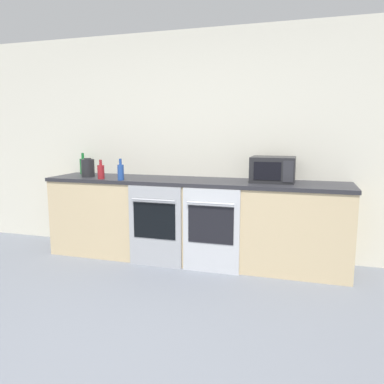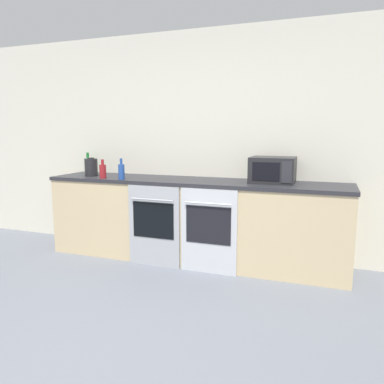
{
  "view_description": "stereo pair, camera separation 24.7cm",
  "coord_description": "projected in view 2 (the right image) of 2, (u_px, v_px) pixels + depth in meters",
  "views": [
    {
      "loc": [
        1.17,
        -1.79,
        1.45
      ],
      "look_at": [
        -0.01,
        2.16,
        0.78
      ],
      "focal_mm": 35.0,
      "sensor_mm": 36.0,
      "label": 1
    },
    {
      "loc": [
        1.41,
        -1.71,
        1.45
      ],
      "look_at": [
        -0.01,
        2.16,
        0.78
      ],
      "focal_mm": 35.0,
      "sensor_mm": 36.0,
      "label": 2
    }
  ],
  "objects": [
    {
      "name": "bottle_blue",
      "position": [
        121.0,
        171.0,
        4.15
      ],
      "size": [
        0.07,
        0.07,
        0.24
      ],
      "color": "#234793",
      "rests_on": "counter_back"
    },
    {
      "name": "counter_back",
      "position": [
        193.0,
        220.0,
        4.22
      ],
      "size": [
        3.38,
        0.65,
        0.92
      ],
      "color": "#D1B789",
      "rests_on": "ground_plane"
    },
    {
      "name": "bottle_green",
      "position": [
        88.0,
        165.0,
        4.84
      ],
      "size": [
        0.08,
        0.08,
        0.26
      ],
      "color": "#19722D",
      "rests_on": "counter_back"
    },
    {
      "name": "microwave",
      "position": [
        273.0,
        170.0,
        3.89
      ],
      "size": [
        0.46,
        0.38,
        0.27
      ],
      "color": "#232326",
      "rests_on": "counter_back"
    },
    {
      "name": "kettle",
      "position": [
        91.0,
        167.0,
        4.48
      ],
      "size": [
        0.15,
        0.15,
        0.22
      ],
      "color": "#232326",
      "rests_on": "counter_back"
    },
    {
      "name": "bottle_red",
      "position": [
        103.0,
        171.0,
        4.27
      ],
      "size": [
        0.08,
        0.08,
        0.22
      ],
      "color": "maroon",
      "rests_on": "counter_back"
    },
    {
      "name": "oven_left",
      "position": [
        154.0,
        226.0,
        4.03
      ],
      "size": [
        0.59,
        0.06,
        0.88
      ],
      "color": "#A8AAAF",
      "rests_on": "ground_plane"
    },
    {
      "name": "oven_right",
      "position": [
        209.0,
        231.0,
        3.82
      ],
      "size": [
        0.59,
        0.06,
        0.88
      ],
      "color": "silver",
      "rests_on": "ground_plane"
    },
    {
      "name": "ground_plane",
      "position": [
        72.0,
        370.0,
        2.29
      ],
      "size": [
        16.0,
        16.0,
        0.0
      ],
      "primitive_type": "plane",
      "color": "slate"
    },
    {
      "name": "wall_back",
      "position": [
        203.0,
        145.0,
        4.41
      ],
      "size": [
        10.0,
        0.06,
        2.6
      ],
      "color": "silver",
      "rests_on": "ground_plane"
    }
  ]
}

